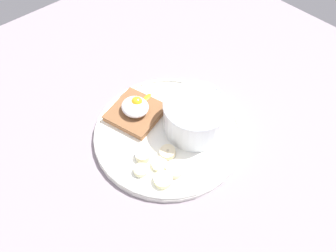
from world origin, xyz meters
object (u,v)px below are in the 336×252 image
Objects in this scene: banana_slice_front at (160,164)px; banana_slice_outer at (143,155)px; oatmeal_bowl at (195,116)px; poached_egg at (135,106)px; banana_slice_left at (141,170)px; banana_slice_inner at (175,169)px; banana_slice_right at (168,152)px; banana_slice_back at (163,180)px; toast_slice at (136,113)px.

banana_slice_front is 3.78cm from banana_slice_outer.
oatmeal_bowl is 2.92× the size of banana_slice_front.
poached_egg is at bearing -148.08° from oatmeal_bowl.
banana_slice_front is 3.78cm from banana_slice_left.
banana_slice_outer is (-1.43, -12.70, -2.90)cm from oatmeal_bowl.
banana_slice_front is 3.20cm from banana_slice_inner.
oatmeal_bowl reaches higher than banana_slice_right.
banana_slice_right is (-3.88, 4.71, 0.06)cm from banana_slice_back.
banana_slice_back is 6.11cm from banana_slice_right.
poached_egg is at bearing 147.61° from banana_slice_outer.
poached_egg reaches higher than toast_slice.
oatmeal_bowl is at bearing 31.92° from poached_egg.
poached_egg is at bearing 105.27° from toast_slice.
banana_slice_outer is (-6.46, -2.52, -0.01)cm from banana_slice_inner.
poached_egg is 2.06× the size of banana_slice_right.
banana_slice_back is at bearing -50.54° from banana_slice_right.
oatmeal_bowl reaches higher than banana_slice_back.
banana_slice_right is at bearing -8.01° from toast_slice.
toast_slice is 17.17cm from banana_slice_back.
banana_slice_inner is at bearing -22.84° from banana_slice_right.
poached_egg is 12.40cm from banana_slice_right.
poached_egg is 1.89× the size of banana_slice_front.
banana_slice_outer is at bearing -32.39° from poached_egg.
toast_slice reaches higher than banana_slice_back.
oatmeal_bowl is 12.17cm from banana_slice_front.
toast_slice is 2.85× the size of banana_slice_front.
poached_egg reaches higher than banana_slice_inner.
oatmeal_bowl is 14.57cm from banana_slice_back.
banana_slice_back is at bearing -30.40° from banana_slice_front.
oatmeal_bowl is 15.38cm from banana_slice_left.
poached_egg is 1.80× the size of banana_slice_inner.
poached_egg is at bearing 159.65° from banana_slice_front.
oatmeal_bowl is at bearing 116.32° from banana_slice_inner.
banana_slice_inner reaches higher than banana_slice_back.
banana_slice_inner is at bearing 92.02° from banana_slice_back.
toast_slice is at bearing -74.73° from poached_egg.
oatmeal_bowl is 3.05× the size of banana_slice_outer.
banana_slice_inner is 1.10× the size of banana_slice_outer.
oatmeal_bowl is 13.10cm from banana_slice_outer.
banana_slice_front is (12.98, -4.82, -2.35)cm from poached_egg.
banana_slice_front is 1.09× the size of banana_slice_right.
oatmeal_bowl is 3.17× the size of banana_slice_back.
banana_slice_inner is (-0.11, 3.13, 0.07)cm from banana_slice_back.
banana_slice_front is at bearing -19.81° from toast_slice.
banana_slice_right and banana_slice_outer have the same top height.
banana_slice_left is at bearing -94.34° from banana_slice_right.
banana_slice_inner is at bearing 48.91° from banana_slice_left.
toast_slice is 2.97× the size of banana_slice_outer.
banana_slice_back is 6.60cm from banana_slice_outer.
banana_slice_inner reaches higher than banana_slice_front.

